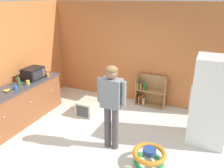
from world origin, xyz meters
name	(u,v)px	position (x,y,z in m)	size (l,w,h in m)	color
ground_plane	(104,145)	(0.00, 0.00, 0.00)	(12.00, 12.00, 0.00)	silver
back_wall	(141,54)	(0.00, 2.33, 1.35)	(5.20, 0.06, 2.70)	#C3713C
left_side_wall	(24,57)	(-2.63, 0.80, 1.35)	(0.06, 2.99, 2.70)	#C8763A
kitchen_counter	(21,104)	(-2.20, 0.08, 0.45)	(0.65, 2.27, 0.90)	brown
refrigerator	(210,101)	(1.82, 1.02, 0.89)	(0.73, 0.68, 1.78)	white
bookshelf	(149,92)	(0.33, 2.15, 0.36)	(0.80, 0.28, 0.85)	#AF804D
standing_person	(111,100)	(0.15, 0.04, 1.03)	(0.57, 0.23, 1.68)	#524A4E
baby_walker	(149,156)	(0.96, -0.14, 0.16)	(0.60, 0.60, 0.32)	#23934A
pet_carrier	(88,107)	(-0.95, 1.03, 0.18)	(0.42, 0.55, 0.36)	beige
microwave	(33,73)	(-2.21, 0.62, 1.04)	(0.37, 0.48, 0.28)	black
banana_bunch	(7,90)	(-2.17, -0.23, 0.93)	(0.15, 0.16, 0.04)	yellow
green_glass_bottle	(18,81)	(-2.21, 0.13, 1.00)	(0.07, 0.07, 0.25)	#33753D
red_cup	(18,80)	(-2.39, 0.27, 0.95)	(0.08, 0.08, 0.10)	red
blue_cup	(15,88)	(-2.08, -0.09, 0.95)	(0.08, 0.08, 0.10)	blue
yellow_cup	(28,82)	(-2.07, 0.26, 0.95)	(0.08, 0.08, 0.10)	yellow
orange_cup	(48,75)	(-1.99, 0.87, 0.95)	(0.08, 0.08, 0.10)	orange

